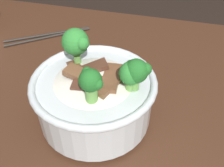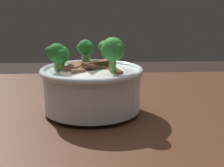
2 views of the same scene
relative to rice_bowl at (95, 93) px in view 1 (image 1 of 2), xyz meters
name	(u,v)px [view 1 (image 1 of 2)]	position (x,y,z in m)	size (l,w,h in m)	color
dining_table	(176,154)	(0.16, 0.03, -0.15)	(1.42, 0.83, 0.77)	#472819
rice_bowl	(95,93)	(0.00, 0.00, 0.00)	(0.21, 0.21, 0.16)	silver
chopsticks_pair	(48,36)	(-0.22, 0.24, -0.06)	(0.20, 0.16, 0.01)	#28231E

